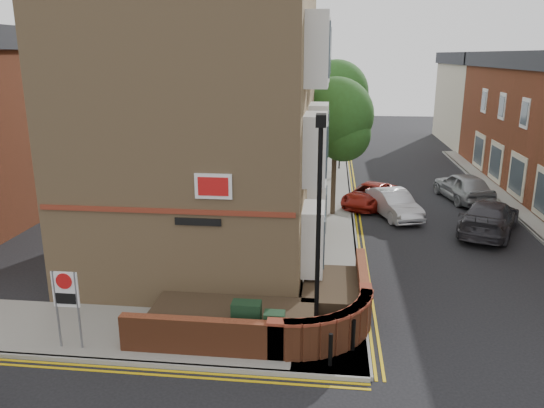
% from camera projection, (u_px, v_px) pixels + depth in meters
% --- Properties ---
extents(ground, '(120.00, 120.00, 0.00)m').
position_uv_depth(ground, '(250.00, 373.00, 13.43)').
color(ground, black).
rests_on(ground, ground).
extents(pavement_corner, '(13.00, 3.00, 0.12)m').
position_uv_depth(pavement_corner, '(138.00, 333.00, 15.24)').
color(pavement_corner, gray).
rests_on(pavement_corner, ground).
extents(pavement_main, '(2.00, 32.00, 0.12)m').
position_uv_depth(pavement_main, '(333.00, 204.00, 28.50)').
color(pavement_main, gray).
rests_on(pavement_main, ground).
extents(kerb_side, '(13.00, 0.15, 0.12)m').
position_uv_depth(kerb_side, '(118.00, 362.00, 13.80)').
color(kerb_side, gray).
rests_on(kerb_side, ground).
extents(kerb_main_near, '(0.15, 32.00, 0.12)m').
position_uv_depth(kerb_main_near, '(351.00, 204.00, 28.39)').
color(kerb_main_near, gray).
rests_on(kerb_main_near, ground).
extents(kerb_main_far, '(0.15, 40.00, 0.12)m').
position_uv_depth(kerb_main_far, '(527.00, 227.00, 24.64)').
color(kerb_main_far, gray).
rests_on(kerb_main_far, ground).
extents(yellow_lines_side, '(13.00, 0.28, 0.01)m').
position_uv_depth(yellow_lines_side, '(114.00, 370.00, 13.58)').
color(yellow_lines_side, gold).
rests_on(yellow_lines_side, ground).
extents(yellow_lines_main, '(0.28, 32.00, 0.01)m').
position_uv_depth(yellow_lines_main, '(356.00, 205.00, 28.37)').
color(yellow_lines_main, gold).
rests_on(yellow_lines_main, ground).
extents(corner_building, '(8.95, 10.40, 13.60)m').
position_uv_depth(corner_building, '(206.00, 98.00, 19.70)').
color(corner_building, '#A68258').
rests_on(corner_building, ground).
extents(garden_wall, '(6.80, 6.00, 1.20)m').
position_uv_depth(garden_wall, '(263.00, 325.00, 15.82)').
color(garden_wall, brown).
rests_on(garden_wall, ground).
extents(lamppost, '(0.25, 0.50, 6.30)m').
position_uv_depth(lamppost, '(318.00, 236.00, 13.50)').
color(lamppost, black).
rests_on(lamppost, pavement_corner).
extents(utility_cabinet_large, '(0.80, 0.45, 1.20)m').
position_uv_depth(utility_cabinet_large, '(247.00, 322.00, 14.51)').
color(utility_cabinet_large, '#163217').
rests_on(utility_cabinet_large, pavement_corner).
extents(utility_cabinet_small, '(0.55, 0.40, 1.10)m').
position_uv_depth(utility_cabinet_small, '(274.00, 331.00, 14.15)').
color(utility_cabinet_small, '#163217').
rests_on(utility_cabinet_small, pavement_corner).
extents(bollard_near, '(0.11, 0.11, 0.90)m').
position_uv_depth(bollard_near, '(330.00, 350.00, 13.44)').
color(bollard_near, black).
rests_on(bollard_near, pavement_corner).
extents(bollard_far, '(0.11, 0.11, 0.90)m').
position_uv_depth(bollard_far, '(353.00, 335.00, 14.14)').
color(bollard_far, black).
rests_on(bollard_far, pavement_corner).
extents(zone_sign, '(0.72, 0.07, 2.20)m').
position_uv_depth(zone_sign, '(66.00, 296.00, 14.01)').
color(zone_sign, slate).
rests_on(zone_sign, pavement_corner).
extents(far_terrace_cream, '(5.40, 12.40, 8.00)m').
position_uv_depth(far_terrace_cream, '(476.00, 98.00, 47.07)').
color(far_terrace_cream, beige).
rests_on(far_terrace_cream, ground).
extents(tree_near, '(3.64, 3.65, 6.70)m').
position_uv_depth(tree_near, '(335.00, 121.00, 25.37)').
color(tree_near, '#382B1E').
rests_on(tree_near, pavement_main).
extents(tree_mid, '(4.03, 4.03, 7.42)m').
position_uv_depth(tree_mid, '(336.00, 98.00, 32.88)').
color(tree_mid, '#382B1E').
rests_on(tree_mid, pavement_main).
extents(tree_far, '(3.81, 3.81, 7.00)m').
position_uv_depth(tree_far, '(335.00, 94.00, 40.61)').
color(tree_far, '#382B1E').
rests_on(tree_far, pavement_main).
extents(traffic_light_assembly, '(0.20, 0.16, 4.20)m').
position_uv_depth(traffic_light_assembly, '(340.00, 130.00, 36.32)').
color(traffic_light_assembly, black).
rests_on(traffic_light_assembly, pavement_main).
extents(silver_car_near, '(2.69, 4.33, 1.35)m').
position_uv_depth(silver_car_near, '(394.00, 204.00, 26.22)').
color(silver_car_near, '#B7B9BF').
rests_on(silver_car_near, ground).
extents(red_car_main, '(3.60, 4.72, 1.19)m').
position_uv_depth(red_car_main, '(370.00, 195.00, 28.13)').
color(red_car_main, maroon).
rests_on(red_car_main, ground).
extents(grey_car_far, '(4.02, 5.64, 1.52)m').
position_uv_depth(grey_car_far, '(489.00, 217.00, 23.80)').
color(grey_car_far, '#313035').
rests_on(grey_car_far, ground).
extents(silver_car_far, '(2.82, 4.94, 1.58)m').
position_uv_depth(silver_car_far, '(463.00, 187.00, 29.14)').
color(silver_car_far, gray).
rests_on(silver_car_far, ground).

